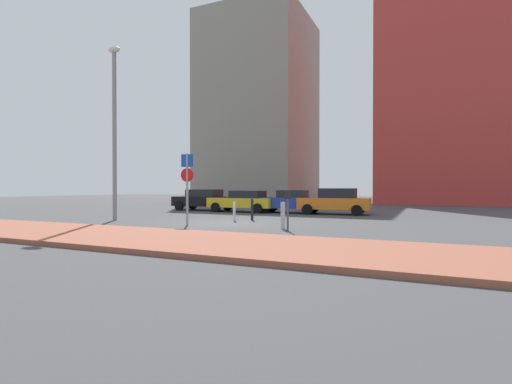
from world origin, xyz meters
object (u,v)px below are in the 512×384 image
(parked_car_yellow, at_px, (243,201))
(traffic_bollard_mid, at_px, (283,216))
(parked_car_blue, at_px, (290,201))
(parking_meter, at_px, (288,206))
(parked_car_orange, at_px, (335,201))
(street_lamp, at_px, (114,121))
(traffic_bollard_far, at_px, (234,211))
(parking_sign_post, at_px, (187,180))
(traffic_bollard_near, at_px, (252,209))
(parked_car_black, at_px, (204,199))

(parked_car_yellow, bearing_deg, traffic_bollard_mid, -55.10)
(parked_car_yellow, distance_m, parked_car_blue, 3.15)
(parking_meter, bearing_deg, parked_car_orange, 92.60)
(parked_car_yellow, bearing_deg, street_lamp, -108.83)
(parked_car_blue, height_order, parking_meter, parking_meter)
(traffic_bollard_far, bearing_deg, traffic_bollard_mid, -35.36)
(traffic_bollard_mid, height_order, traffic_bollard_far, traffic_bollard_mid)
(parking_sign_post, height_order, street_lamp, street_lamp)
(street_lamp, bearing_deg, traffic_bollard_mid, -1.35)
(traffic_bollard_near, height_order, traffic_bollard_mid, traffic_bollard_near)
(parked_car_yellow, relative_size, parked_car_blue, 1.10)
(parked_car_yellow, relative_size, parked_car_orange, 1.05)
(traffic_bollard_near, bearing_deg, parked_car_black, 137.90)
(parked_car_blue, xyz_separation_m, parking_meter, (3.40, -9.83, 0.20))
(parking_meter, bearing_deg, parked_car_yellow, 124.83)
(parking_meter, height_order, traffic_bollard_near, parking_meter)
(parking_meter, relative_size, traffic_bollard_near, 1.38)
(parked_car_yellow, height_order, parking_sign_post, parking_sign_post)
(parked_car_yellow, height_order, traffic_bollard_mid, parked_car_yellow)
(parked_car_blue, distance_m, parked_car_orange, 2.96)
(traffic_bollard_near, bearing_deg, street_lamp, -154.03)
(traffic_bollard_near, distance_m, traffic_bollard_far, 0.97)
(street_lamp, bearing_deg, traffic_bollard_near, 25.97)
(parked_car_black, distance_m, parking_meter, 14.03)
(parked_car_orange, height_order, traffic_bollard_far, parked_car_orange)
(parked_car_blue, bearing_deg, parked_car_orange, -1.69)
(parked_car_blue, height_order, parked_car_orange, parked_car_orange)
(parked_car_black, xyz_separation_m, traffic_bollard_mid, (9.52, -9.24, -0.26))
(parking_sign_post, relative_size, street_lamp, 0.36)
(parked_car_black, height_order, parked_car_yellow, parked_car_black)
(parked_car_orange, bearing_deg, street_lamp, -135.28)
(parked_car_orange, xyz_separation_m, street_lamp, (-8.98, -8.89, 4.14))
(street_lamp, bearing_deg, traffic_bollard_far, 22.07)
(parking_meter, bearing_deg, parked_car_black, 135.21)
(parked_car_black, distance_m, parked_car_orange, 9.51)
(parked_car_orange, distance_m, parking_meter, 9.76)
(parking_sign_post, height_order, traffic_bollard_far, parking_sign_post)
(parked_car_blue, bearing_deg, parking_meter, -70.93)
(traffic_bollard_near, bearing_deg, traffic_bollard_far, -129.20)
(parking_meter, distance_m, traffic_bollard_near, 5.07)
(parked_car_blue, bearing_deg, street_lamp, -123.85)
(street_lamp, bearing_deg, parking_sign_post, -6.14)
(traffic_bollard_far, bearing_deg, traffic_bollard_near, 50.80)
(parked_car_black, distance_m, parked_car_blue, 6.56)
(street_lamp, xyz_separation_m, traffic_bollard_far, (5.53, 2.24, -4.49))
(parked_car_black, height_order, parked_car_blue, parked_car_black)
(parked_car_blue, bearing_deg, traffic_bollard_mid, -72.11)
(traffic_bollard_far, bearing_deg, parking_sign_post, -107.41)
(parked_car_blue, bearing_deg, parking_sign_post, -98.11)
(parked_car_yellow, bearing_deg, traffic_bollard_far, -67.25)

